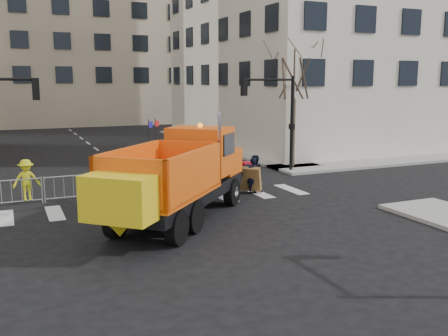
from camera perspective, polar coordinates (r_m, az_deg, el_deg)
name	(u,v)px	position (r m, az deg, el deg)	size (l,w,h in m)	color
ground	(219,238)	(16.68, -0.53, -7.99)	(120.00, 120.00, 0.00)	black
sidewalk_back	(150,187)	(24.45, -8.40, -2.12)	(64.00, 5.00, 0.15)	gray
building_far	(53,24)	(67.24, -18.95, 15.26)	(30.00, 18.00, 24.00)	tan
traffic_light_right	(292,125)	(28.35, 7.75, 4.91)	(0.18, 0.18, 5.40)	black
crowd_barriers	(140,182)	(23.32, -9.62, -1.55)	(12.60, 0.60, 1.10)	#9EA0A5
street_tree	(294,105)	(29.50, 7.95, 7.14)	(3.00, 3.00, 7.50)	#382B21
plow_truck	(177,174)	(18.25, -5.34, -0.74)	(9.00, 9.34, 3.98)	black
cop_a	(252,176)	(22.93, 3.26, -0.88)	(0.61, 0.40, 1.68)	black
cop_b	(254,174)	(23.13, 3.49, -0.68)	(0.86, 0.67, 1.76)	black
cop_c	(225,171)	(23.98, 0.09, -0.32)	(1.01, 0.42, 1.73)	black
worker	(27,180)	(22.59, -21.64, -1.27)	(1.12, 0.65, 1.74)	yellow
newspaper_box	(245,173)	(24.33, 2.44, -0.58)	(0.45, 0.40, 1.10)	red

